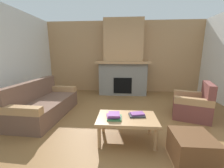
# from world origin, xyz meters

# --- Properties ---
(ground) EXTENTS (9.00, 9.00, 0.00)m
(ground) POSITION_xyz_m (0.00, 0.00, 0.00)
(ground) COLOR brown
(wall_back_wood_panel) EXTENTS (6.00, 0.12, 2.70)m
(wall_back_wood_panel) POSITION_xyz_m (0.00, 3.00, 1.35)
(wall_back_wood_panel) COLOR tan
(wall_back_wood_panel) RESTS_ON ground
(fireplace) EXTENTS (1.90, 0.82, 2.70)m
(fireplace) POSITION_xyz_m (0.00, 2.62, 1.16)
(fireplace) COLOR gray
(fireplace) RESTS_ON ground
(couch) EXTENTS (0.93, 1.84, 0.85)m
(couch) POSITION_xyz_m (-1.89, 0.44, 0.29)
(couch) COLOR brown
(couch) RESTS_ON ground
(armchair) EXTENTS (0.97, 0.97, 0.85)m
(armchair) POSITION_xyz_m (1.66, 0.63, 0.29)
(armchair) COLOR brown
(armchair) RESTS_ON ground
(coffee_table) EXTENTS (1.00, 0.60, 0.43)m
(coffee_table) POSITION_xyz_m (0.07, -0.42, 0.38)
(coffee_table) COLOR tan
(coffee_table) RESTS_ON ground
(ottoman) EXTENTS (0.52, 0.52, 0.40)m
(ottoman) POSITION_xyz_m (0.95, -0.86, 0.20)
(ottoman) COLOR brown
(ottoman) RESTS_ON ground
(book_stack_near_edge) EXTENTS (0.26, 0.23, 0.09)m
(book_stack_near_edge) POSITION_xyz_m (-0.15, -0.49, 0.47)
(book_stack_near_edge) COLOR #3D7F4C
(book_stack_near_edge) RESTS_ON coffee_table
(book_stack_center) EXTENTS (0.29, 0.21, 0.05)m
(book_stack_center) POSITION_xyz_m (0.24, -0.36, 0.45)
(book_stack_center) COLOR #2D2D33
(book_stack_center) RESTS_ON coffee_table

